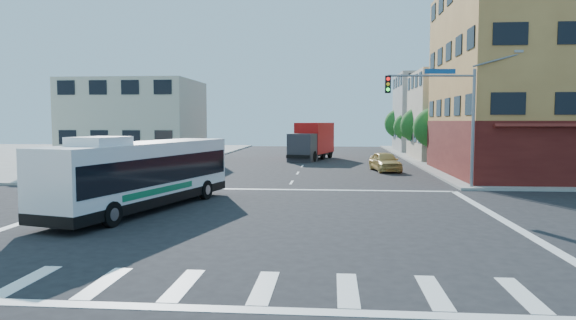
{
  "coord_description": "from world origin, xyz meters",
  "views": [
    {
      "loc": [
        2.61,
        -19.97,
        4.01
      ],
      "look_at": [
        0.67,
        2.57,
        2.27
      ],
      "focal_mm": 32.0,
      "sensor_mm": 36.0,
      "label": 1
    }
  ],
  "objects": [
    {
      "name": "street_tree_d",
      "position": [
        11.9,
        51.92,
        3.88
      ],
      "size": [
        4.0,
        4.0,
        6.03
      ],
      "color": "#342513",
      "rests_on": "ground"
    },
    {
      "name": "signal_mast_ne",
      "position": [
        9.08,
        10.62,
        4.98
      ],
      "size": [
        7.91,
        1.13,
        8.07
      ],
      "color": "slate",
      "rests_on": "ground"
    },
    {
      "name": "street_tree_c",
      "position": [
        11.9,
        43.92,
        3.46
      ],
      "size": [
        3.4,
        3.4,
        5.29
      ],
      "color": "#342513",
      "rests_on": "ground"
    },
    {
      "name": "street_tree_a",
      "position": [
        11.9,
        27.92,
        3.59
      ],
      "size": [
        3.6,
        3.6,
        5.53
      ],
      "color": "#342513",
      "rests_on": "ground"
    },
    {
      "name": "building_east_far",
      "position": [
        16.98,
        47.98,
        5.01
      ],
      "size": [
        12.06,
        10.06,
        10.0
      ],
      "color": "#9D9D98",
      "rests_on": "ground"
    },
    {
      "name": "building_west",
      "position": [
        -17.02,
        29.98,
        4.01
      ],
      "size": [
        12.06,
        10.06,
        8.0
      ],
      "color": "beige",
      "rests_on": "ground"
    },
    {
      "name": "box_truck",
      "position": [
        0.52,
        32.88,
        1.84
      ],
      "size": [
        4.61,
        8.77,
        3.79
      ],
      "rotation": [
        0.0,
        0.0,
        -0.27
      ],
      "color": "#2A2A30",
      "rests_on": "ground"
    },
    {
      "name": "parked_car",
      "position": [
        6.81,
        21.08,
        0.78
      ],
      "size": [
        2.56,
        4.8,
        1.56
      ],
      "primitive_type": "imported",
      "rotation": [
        0.0,
        0.0,
        0.16
      ],
      "color": "tan",
      "rests_on": "ground"
    },
    {
      "name": "transit_bus",
      "position": [
        -5.83,
        2.25,
        1.65
      ],
      "size": [
        5.24,
        11.63,
        3.37
      ],
      "rotation": [
        0.0,
        0.0,
        -0.26
      ],
      "color": "black",
      "rests_on": "ground"
    },
    {
      "name": "building_east_near",
      "position": [
        16.98,
        33.98,
        4.51
      ],
      "size": [
        12.06,
        10.06,
        9.0
      ],
      "color": "#C6B597",
      "rests_on": "ground"
    },
    {
      "name": "street_tree_b",
      "position": [
        11.9,
        35.92,
        3.75
      ],
      "size": [
        3.8,
        3.8,
        5.79
      ],
      "color": "#342513",
      "rests_on": "ground"
    },
    {
      "name": "ground",
      "position": [
        0.0,
        0.0,
        0.0
      ],
      "size": [
        120.0,
        120.0,
        0.0
      ],
      "primitive_type": "plane",
      "color": "black",
      "rests_on": "ground"
    },
    {
      "name": "sidewalk_nw",
      "position": [
        -35.0,
        35.0,
        0.07
      ],
      "size": [
        50.0,
        50.0,
        0.15
      ],
      "primitive_type": "cube",
      "color": "gray",
      "rests_on": "ground"
    }
  ]
}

